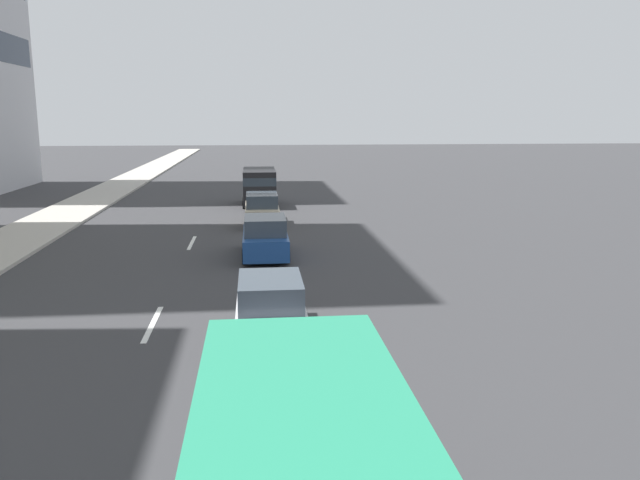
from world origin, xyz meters
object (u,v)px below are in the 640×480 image
Objects in this scene: car_second at (270,310)px; van_fifth at (259,185)px; car_third at (265,238)px; car_lead at (262,210)px.

van_fifth is (25.77, 0.02, 0.57)m from car_second.
car_second is 0.99× the size of car_third.
car_third is (-8.15, -0.02, 0.00)m from car_lead.
car_lead is 18.20m from car_second.
car_lead is 1.10× the size of car_second.
car_second is at bearing 179.69° from car_third.
car_second is (-18.20, 0.04, -0.01)m from car_lead.
car_third is (10.06, -0.06, 0.01)m from car_second.
car_lead reaches higher than car_second.
car_third reaches higher than car_second.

